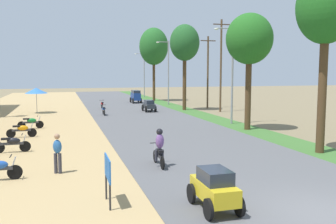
{
  "coord_description": "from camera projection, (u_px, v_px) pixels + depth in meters",
  "views": [
    {
      "loc": [
        -7.05,
        -8.58,
        4.13
      ],
      "look_at": [
        0.3,
        17.09,
        1.24
      ],
      "focal_mm": 39.48,
      "sensor_mm": 36.0,
      "label": 1
    }
  ],
  "objects": [
    {
      "name": "ground_plane",
      "position": [
        322.0,
        217.0,
        10.57
      ],
      "size": [
        180.0,
        180.0,
        0.0
      ],
      "primitive_type": "plane",
      "color": "#7A6B4C"
    },
    {
      "name": "road_strip",
      "position": [
        322.0,
        216.0,
        10.57
      ],
      "size": [
        9.0,
        140.0,
        0.08
      ],
      "primitive_type": "cube",
      "color": "#565659",
      "rests_on": "ground"
    },
    {
      "name": "parked_motorbike_second",
      "position": [
        13.0,
        143.0,
        18.73
      ],
      "size": [
        1.8,
        0.54,
        0.94
      ],
      "color": "black",
      "rests_on": "dirt_shoulder"
    },
    {
      "name": "parked_motorbike_third",
      "position": [
        22.0,
        130.0,
        23.05
      ],
      "size": [
        1.8,
        0.54,
        0.94
      ],
      "color": "black",
      "rests_on": "dirt_shoulder"
    },
    {
      "name": "parked_motorbike_fourth",
      "position": [
        31.0,
        122.0,
        26.64
      ],
      "size": [
        1.8,
        0.54,
        0.94
      ],
      "color": "black",
      "rests_on": "dirt_shoulder"
    },
    {
      "name": "street_signboard",
      "position": [
        108.0,
        171.0,
        11.28
      ],
      "size": [
        0.06,
        1.3,
        1.5
      ],
      "color": "#262628",
      "rests_on": "dirt_shoulder"
    },
    {
      "name": "vendor_umbrella",
      "position": [
        36.0,
        91.0,
        36.64
      ],
      "size": [
        2.2,
        2.2,
        2.52
      ],
      "color": "#99999E",
      "rests_on": "dirt_shoulder"
    },
    {
      "name": "pedestrian_on_shoulder",
      "position": [
        57.0,
        151.0,
        14.82
      ],
      "size": [
        0.43,
        0.37,
        1.62
      ],
      "color": "#33333D",
      "rests_on": "dirt_shoulder"
    },
    {
      "name": "median_tree_nearest",
      "position": [
        326.0,
        10.0,
        18.03
      ],
      "size": [
        2.87,
        2.87,
        9.05
      ],
      "color": "#4C351E",
      "rests_on": "median_strip"
    },
    {
      "name": "median_tree_second",
      "position": [
        249.0,
        40.0,
        25.69
      ],
      "size": [
        3.27,
        3.27,
        8.16
      ],
      "color": "#4C351E",
      "rests_on": "median_strip"
    },
    {
      "name": "median_tree_third",
      "position": [
        185.0,
        44.0,
        39.29
      ],
      "size": [
        3.17,
        3.17,
        9.14
      ],
      "color": "#4C351E",
      "rests_on": "median_strip"
    },
    {
      "name": "median_tree_fourth",
      "position": [
        154.0,
        47.0,
        52.22
      ],
      "size": [
        4.09,
        4.09,
        10.32
      ],
      "color": "#4C351E",
      "rests_on": "median_strip"
    },
    {
      "name": "streetlamp_near",
      "position": [
        232.0,
        68.0,
        28.86
      ],
      "size": [
        3.16,
        0.2,
        7.58
      ],
      "color": "gray",
      "rests_on": "median_strip"
    },
    {
      "name": "streetlamp_mid",
      "position": [
        168.0,
        68.0,
        46.18
      ],
      "size": [
        3.16,
        0.2,
        7.95
      ],
      "color": "gray",
      "rests_on": "median_strip"
    },
    {
      "name": "streetlamp_far",
      "position": [
        144.0,
        71.0,
        59.85
      ],
      "size": [
        3.16,
        0.2,
        7.2
      ],
      "color": "gray",
      "rests_on": "median_strip"
    },
    {
      "name": "utility_pole_near",
      "position": [
        221.0,
        64.0,
        38.05
      ],
      "size": [
        1.8,
        0.2,
        9.48
      ],
      "color": "brown",
      "rests_on": "ground"
    },
    {
      "name": "utility_pole_far",
      "position": [
        208.0,
        71.0,
        41.91
      ],
      "size": [
        1.8,
        0.2,
        8.16
      ],
      "color": "brown",
      "rests_on": "ground"
    },
    {
      "name": "car_hatchback_yellow",
      "position": [
        214.0,
        187.0,
        10.87
      ],
      "size": [
        1.04,
        2.0,
        1.23
      ],
      "color": "gold",
      "rests_on": "road_strip"
    },
    {
      "name": "car_sedan_charcoal",
      "position": [
        149.0,
        105.0,
        38.16
      ],
      "size": [
        1.1,
        2.26,
        1.19
      ],
      "color": "#282D33",
      "rests_on": "road_strip"
    },
    {
      "name": "car_van_blue",
      "position": [
        136.0,
        96.0,
        48.85
      ],
      "size": [
        1.19,
        2.41,
        1.67
      ],
      "color": "navy",
      "rests_on": "road_strip"
    },
    {
      "name": "motorbike_foreground_rider",
      "position": [
        159.0,
        148.0,
        15.9
      ],
      "size": [
        0.54,
        1.8,
        1.66
      ],
      "color": "black",
      "rests_on": "road_strip"
    },
    {
      "name": "motorbike_ahead_second",
      "position": [
        104.0,
        110.0,
        35.03
      ],
      "size": [
        0.54,
        1.8,
        0.94
      ],
      "color": "black",
      "rests_on": "road_strip"
    },
    {
      "name": "motorbike_ahead_third",
      "position": [
        102.0,
        104.0,
        40.91
      ],
      "size": [
        0.54,
        1.8,
        0.94
      ],
      "color": "black",
      "rests_on": "road_strip"
    }
  ]
}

